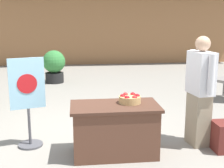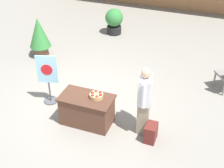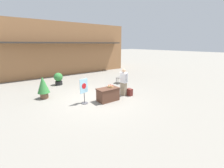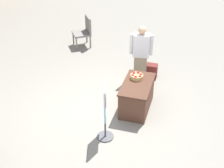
{
  "view_description": "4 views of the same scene",
  "coord_description": "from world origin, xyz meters",
  "px_view_note": "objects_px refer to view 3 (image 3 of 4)",
  "views": [
    {
      "loc": [
        -0.14,
        -4.69,
        1.9
      ],
      "look_at": [
        0.4,
        -0.01,
        0.86
      ],
      "focal_mm": 50.0,
      "sensor_mm": 36.0,
      "label": 1
    },
    {
      "loc": [
        2.86,
        -5.7,
        4.79
      ],
      "look_at": [
        0.74,
        -0.03,
        0.76
      ],
      "focal_mm": 50.0,
      "sensor_mm": 36.0,
      "label": 2
    },
    {
      "loc": [
        -4.04,
        -6.98,
        3.02
      ],
      "look_at": [
        0.58,
        -0.72,
        0.92
      ],
      "focal_mm": 24.0,
      "sensor_mm": 36.0,
      "label": 3
    },
    {
      "loc": [
        -5.7,
        -1.82,
        4.58
      ],
      "look_at": [
        0.35,
        -0.04,
        0.59
      ],
      "focal_mm": 50.0,
      "sensor_mm": 36.0,
      "label": 4
    }
  ],
  "objects_px": {
    "potted_plant_near_right": "(43,86)",
    "apple_basket": "(111,86)",
    "display_table": "(108,94)",
    "patio_chair": "(121,76)",
    "potted_plant_far_right": "(58,78)",
    "backpack": "(130,92)",
    "poster_board": "(84,91)",
    "person_visitor": "(124,82)"
  },
  "relations": [
    {
      "from": "potted_plant_near_right",
      "to": "apple_basket",
      "type": "bearing_deg",
      "value": -39.21
    },
    {
      "from": "poster_board",
      "to": "potted_plant_near_right",
      "type": "height_order",
      "value": "poster_board"
    },
    {
      "from": "potted_plant_near_right",
      "to": "display_table",
      "type": "bearing_deg",
      "value": -42.16
    },
    {
      "from": "patio_chair",
      "to": "potted_plant_far_right",
      "type": "xyz_separation_m",
      "value": [
        -4.14,
        2.42,
        -0.05
      ]
    },
    {
      "from": "apple_basket",
      "to": "potted_plant_far_right",
      "type": "relative_size",
      "value": 0.33
    },
    {
      "from": "person_visitor",
      "to": "display_table",
      "type": "bearing_deg",
      "value": -0.0
    },
    {
      "from": "display_table",
      "to": "apple_basket",
      "type": "relative_size",
      "value": 3.98
    },
    {
      "from": "potted_plant_near_right",
      "to": "person_visitor",
      "type": "bearing_deg",
      "value": -29.64
    },
    {
      "from": "potted_plant_far_right",
      "to": "potted_plant_near_right",
      "type": "xyz_separation_m",
      "value": [
        -1.58,
        -2.42,
        0.22
      ]
    },
    {
      "from": "person_visitor",
      "to": "backpack",
      "type": "bearing_deg",
      "value": 125.46
    },
    {
      "from": "backpack",
      "to": "poster_board",
      "type": "distance_m",
      "value": 2.83
    },
    {
      "from": "person_visitor",
      "to": "potted_plant_far_right",
      "type": "height_order",
      "value": "person_visitor"
    },
    {
      "from": "backpack",
      "to": "potted_plant_far_right",
      "type": "distance_m",
      "value": 5.64
    },
    {
      "from": "poster_board",
      "to": "potted_plant_near_right",
      "type": "xyz_separation_m",
      "value": [
        -1.51,
        2.05,
        0.03
      ]
    },
    {
      "from": "potted_plant_far_right",
      "to": "potted_plant_near_right",
      "type": "relative_size",
      "value": 0.73
    },
    {
      "from": "apple_basket",
      "to": "backpack",
      "type": "bearing_deg",
      "value": -6.05
    },
    {
      "from": "apple_basket",
      "to": "patio_chair",
      "type": "relative_size",
      "value": 0.3
    },
    {
      "from": "display_table",
      "to": "potted_plant_far_right",
      "type": "relative_size",
      "value": 1.3
    },
    {
      "from": "potted_plant_far_right",
      "to": "poster_board",
      "type": "bearing_deg",
      "value": -90.95
    },
    {
      "from": "person_visitor",
      "to": "patio_chair",
      "type": "bearing_deg",
      "value": -135.9
    },
    {
      "from": "person_visitor",
      "to": "patio_chair",
      "type": "relative_size",
      "value": 1.61
    },
    {
      "from": "backpack",
      "to": "poster_board",
      "type": "relative_size",
      "value": 0.32
    },
    {
      "from": "patio_chair",
      "to": "potted_plant_far_right",
      "type": "relative_size",
      "value": 1.09
    },
    {
      "from": "poster_board",
      "to": "potted_plant_near_right",
      "type": "relative_size",
      "value": 1.03
    },
    {
      "from": "display_table",
      "to": "potted_plant_near_right",
      "type": "xyz_separation_m",
      "value": [
        -2.72,
        2.47,
        0.36
      ]
    },
    {
      "from": "potted_plant_near_right",
      "to": "poster_board",
      "type": "bearing_deg",
      "value": -53.71
    },
    {
      "from": "apple_basket",
      "to": "person_visitor",
      "type": "distance_m",
      "value": 1.06
    },
    {
      "from": "display_table",
      "to": "potted_plant_far_right",
      "type": "bearing_deg",
      "value": 103.12
    },
    {
      "from": "person_visitor",
      "to": "apple_basket",
      "type": "bearing_deg",
      "value": -1.82
    },
    {
      "from": "poster_board",
      "to": "potted_plant_far_right",
      "type": "distance_m",
      "value": 4.48
    },
    {
      "from": "display_table",
      "to": "potted_plant_far_right",
      "type": "height_order",
      "value": "potted_plant_far_right"
    },
    {
      "from": "backpack",
      "to": "patio_chair",
      "type": "relative_size",
      "value": 0.42
    },
    {
      "from": "display_table",
      "to": "person_visitor",
      "type": "relative_size",
      "value": 0.74
    },
    {
      "from": "backpack",
      "to": "patio_chair",
      "type": "distance_m",
      "value": 2.95
    },
    {
      "from": "apple_basket",
      "to": "potted_plant_near_right",
      "type": "xyz_separation_m",
      "value": [
        -2.94,
        2.4,
        -0.05
      ]
    },
    {
      "from": "person_visitor",
      "to": "potted_plant_near_right",
      "type": "bearing_deg",
      "value": -38.23
    },
    {
      "from": "poster_board",
      "to": "potted_plant_far_right",
      "type": "bearing_deg",
      "value": 162.56
    },
    {
      "from": "potted_plant_near_right",
      "to": "patio_chair",
      "type": "bearing_deg",
      "value": -0.02
    },
    {
      "from": "display_table",
      "to": "patio_chair",
      "type": "distance_m",
      "value": 3.89
    },
    {
      "from": "apple_basket",
      "to": "person_visitor",
      "type": "xyz_separation_m",
      "value": [
        1.06,
        0.13,
        0.05
      ]
    },
    {
      "from": "apple_basket",
      "to": "potted_plant_far_right",
      "type": "bearing_deg",
      "value": 105.71
    },
    {
      "from": "display_table",
      "to": "poster_board",
      "type": "height_order",
      "value": "poster_board"
    }
  ]
}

